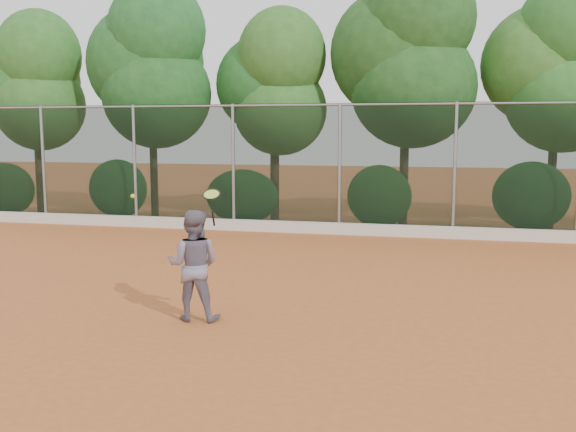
# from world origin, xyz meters

# --- Properties ---
(ground) EXTENTS (80.00, 80.00, 0.00)m
(ground) POSITION_xyz_m (0.00, 0.00, 0.00)
(ground) COLOR #B15C2A
(ground) RESTS_ON ground
(concrete_curb) EXTENTS (24.00, 0.20, 0.30)m
(concrete_curb) POSITION_xyz_m (0.00, 6.82, 0.15)
(concrete_curb) COLOR silver
(concrete_curb) RESTS_ON ground
(tennis_player) EXTENTS (0.86, 0.71, 1.63)m
(tennis_player) POSITION_xyz_m (-0.84, -1.46, 0.82)
(tennis_player) COLOR slate
(tennis_player) RESTS_ON ground
(chainlink_fence) EXTENTS (24.09, 0.09, 3.50)m
(chainlink_fence) POSITION_xyz_m (-0.00, 7.00, 1.86)
(chainlink_fence) COLOR black
(chainlink_fence) RESTS_ON ground
(foliage_backdrop) EXTENTS (23.70, 3.63, 7.55)m
(foliage_backdrop) POSITION_xyz_m (-0.55, 8.98, 4.40)
(foliage_backdrop) COLOR #49311C
(foliage_backdrop) RESTS_ON ground
(tennis_racket) EXTENTS (0.29, 0.28, 0.55)m
(tennis_racket) POSITION_xyz_m (-0.51, -1.55, 1.84)
(tennis_racket) COLOR black
(tennis_racket) RESTS_ON ground
(tennis_ball_in_flight) EXTENTS (0.07, 0.07, 0.07)m
(tennis_ball_in_flight) POSITION_xyz_m (-1.82, -1.37, 1.80)
(tennis_ball_in_flight) COLOR #C9D22F
(tennis_ball_in_flight) RESTS_ON ground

